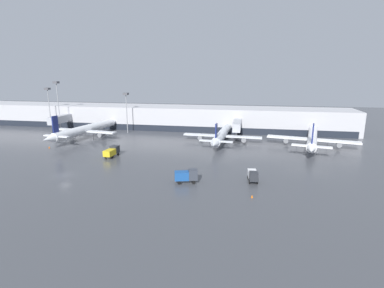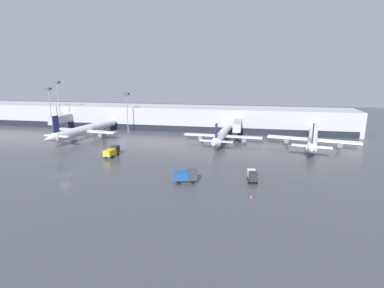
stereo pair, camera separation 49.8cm
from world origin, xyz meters
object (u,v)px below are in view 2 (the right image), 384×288
Objects in this scene: parked_jet_1 at (222,134)px; apron_light_mast_0 at (58,92)px; parked_jet_2 at (86,129)px; traffic_cone_1 at (251,196)px; parked_jet_0 at (313,138)px; service_truck_1 at (186,175)px; apron_light_mast_2 at (49,96)px; service_truck_0 at (252,175)px; traffic_cone_0 at (50,147)px; service_truck_2 at (112,151)px; apron_light_mast_1 at (127,101)px.

apron_light_mast_0 is (-64.95, 8.34, 12.51)m from parked_jet_1.
traffic_cone_1 is at bearing -117.86° from parked_jet_2.
parked_jet_0 is 46.17m from traffic_cone_1.
apron_light_mast_0 is (-17.41, 11.38, 11.91)m from parked_jet_2.
apron_light_mast_2 reaches higher than service_truck_1.
service_truck_1 is (-13.65, -3.43, 0.19)m from service_truck_0.
traffic_cone_1 is at bearing -23.54° from traffic_cone_0.
parked_jet_2 is at bearing 125.12° from service_truck_1.
parked_jet_0 reaches higher than traffic_cone_0.
traffic_cone_0 is 66.37m from traffic_cone_1.
apron_light_mast_0 reaches higher than traffic_cone_0.
parked_jet_0 is 59.82m from service_truck_2.
apron_light_mast_0 is at bearing -178.34° from apron_light_mast_1.
apron_light_mast_0 reaches higher than service_truck_1.
parked_jet_2 reaches higher than traffic_cone_1.
parked_jet_1 reaches higher than service_truck_1.
traffic_cone_1 is (-18.30, -42.30, -2.70)m from parked_jet_0.
apron_light_mast_0 is (-61.04, 47.56, 13.46)m from service_truck_1.
parked_jet_1 is 6.03× the size of service_truck_2.
apron_light_mast_1 reaches higher than service_truck_1.
parked_jet_0 is at bearing -6.49° from apron_light_mast_0.
service_truck_2 is 35.60m from apron_light_mast_1.
service_truck_0 is (9.74, -35.79, -1.14)m from parked_jet_1.
parked_jet_2 is 6.77× the size of service_truck_2.
traffic_cone_1 is 0.03× the size of apron_light_mast_0.
apron_light_mast_1 is at bearing 130.99° from traffic_cone_1.
service_truck_0 is 65.77m from apron_light_mast_1.
parked_jet_2 is at bearing -33.16° from apron_light_mast_0.
apron_light_mast_2 is (-66.77, 49.80, 11.67)m from service_truck_1.
apron_light_mast_1 is (-37.05, 9.15, 9.67)m from parked_jet_1.
parked_jet_2 is 18.46m from apron_light_mast_1.
service_truck_0 is 14.07m from service_truck_1.
parked_jet_2 is 2.32× the size of apron_light_mast_2.
service_truck_0 is 8.68× the size of traffic_cone_0.
apron_light_mast_1 reaches higher than traffic_cone_1.
apron_light_mast_2 is (-80.42, 46.37, 11.86)m from service_truck_0.
apron_light_mast_0 reaches higher than apron_light_mast_2.
service_truck_1 is at bearing -121.54° from parked_jet_2.
apron_light_mast_2 is (-98.55, 12.80, 10.31)m from parked_jet_0.
service_truck_1 is (43.63, -36.18, -1.56)m from parked_jet_2.
apron_light_mast_1 reaches higher than traffic_cone_0.
parked_jet_1 is 1.78× the size of apron_light_mast_0.
service_truck_2 is 9.63× the size of traffic_cone_1.
traffic_cone_1 is at bearing -113.82° from service_truck_2.
apron_light_mast_2 reaches higher than parked_jet_0.
service_truck_1 is at bearing -24.12° from traffic_cone_0.
apron_light_mast_1 is (27.90, 0.81, -2.84)m from apron_light_mast_0.
service_truck_0 is at bearing -102.62° from service_truck_2.
service_truck_0 reaches higher than traffic_cone_1.
service_truck_2 is 0.38× the size of apron_light_mast_1.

